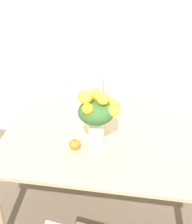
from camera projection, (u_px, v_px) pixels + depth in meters
The scene contains 6 objects.
ground_plane at pixel (99, 214), 2.72m from camera, with size 12.00×12.00×0.00m, color brown.
wall_back at pixel (118, 23), 2.95m from camera, with size 8.00×0.06×2.70m.
dining_table at pixel (99, 156), 2.38m from camera, with size 1.55×0.85×0.73m.
flower_vase at pixel (97, 114), 2.19m from camera, with size 0.29×0.27×0.48m.
pumpkin at pixel (75, 144), 2.30m from camera, with size 0.09×0.09×0.08m.
dining_chair_near_window at pixel (83, 114), 3.19m from camera, with size 0.47×0.47×0.95m.
Camera 1 is at (0.27, -1.83, 2.18)m, focal length 50.00 mm.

